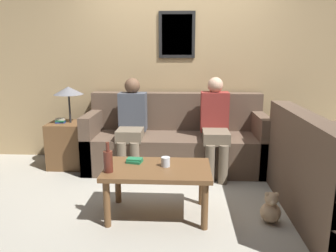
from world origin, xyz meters
name	(u,v)px	position (x,y,z in m)	size (l,w,h in m)	color
ground_plane	(174,181)	(0.00, 0.00, 0.00)	(16.00, 16.00, 0.00)	#ADA899
wall_back	(177,65)	(0.00, 0.92, 1.30)	(9.00, 0.08, 2.60)	tan
couch_main	(176,142)	(0.00, 0.49, 0.33)	(2.26, 0.81, 0.95)	brown
couch_side	(329,182)	(1.43, -0.77, 0.33)	(0.81, 1.70, 0.95)	brown
coffee_table	(158,175)	(-0.13, -0.81, 0.39)	(0.96, 0.59, 0.46)	brown
side_table_with_lamp	(68,139)	(-1.40, 0.44, 0.37)	(0.46, 0.44, 1.05)	brown
wine_bottle	(108,161)	(-0.54, -0.95, 0.56)	(0.08, 0.08, 0.27)	#562319
drinking_glass	(166,162)	(-0.05, -0.78, 0.51)	(0.08, 0.08, 0.09)	silver
book_stack	(135,160)	(-0.35, -0.69, 0.48)	(0.16, 0.14, 0.04)	#237547
person_left	(132,122)	(-0.54, 0.32, 0.64)	(0.34, 0.59, 1.16)	#756651
person_right	(215,123)	(0.48, 0.29, 0.64)	(0.34, 0.63, 1.18)	#756651
teddy_bear	(271,209)	(0.89, -0.90, 0.12)	(0.18, 0.18, 0.28)	tan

